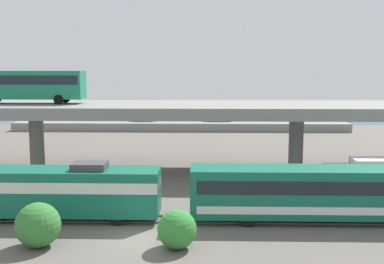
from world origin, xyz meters
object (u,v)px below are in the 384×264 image
(train_locomotive, at_px, (44,189))
(train_coach_lead, at_px, (351,192))
(parked_car_1, at_px, (187,115))
(parked_car_6, at_px, (219,117))
(parked_car_3, at_px, (242,115))
(parked_car_7, at_px, (47,115))
(parked_car_0, at_px, (144,117))
(parked_car_2, at_px, (86,116))
(transit_bus_on_overpass, at_px, (26,84))
(service_truck_west, at_px, (368,175))
(parked_car_4, at_px, (306,115))
(parked_car_5, at_px, (298,116))

(train_locomotive, bearing_deg, train_coach_lead, -180.00)
(parked_car_1, distance_m, parked_car_6, 6.39)
(train_coach_lead, relative_size, parked_car_1, 5.34)
(parked_car_3, distance_m, parked_car_7, 35.35)
(train_locomotive, distance_m, parked_car_0, 49.59)
(train_coach_lead, bearing_deg, parked_car_7, -52.85)
(parked_car_0, height_order, parked_car_6, same)
(parked_car_0, relative_size, parked_car_6, 0.93)
(train_locomotive, xyz_separation_m, parked_car_2, (-9.77, 51.08, -0.02))
(transit_bus_on_overpass, bearing_deg, service_truck_west, 165.43)
(parked_car_4, distance_m, parked_car_6, 16.63)
(transit_bus_on_overpass, relative_size, parked_car_5, 2.91)
(train_locomotive, relative_size, parked_car_4, 3.54)
(parked_car_0, bearing_deg, parked_car_7, -4.58)
(transit_bus_on_overpass, relative_size, parked_car_2, 2.85)
(train_locomotive, relative_size, parked_car_0, 3.72)
(parked_car_0, xyz_separation_m, parked_car_5, (27.26, 1.50, -0.00))
(transit_bus_on_overpass, distance_m, parked_car_5, 50.08)
(parked_car_2, height_order, parked_car_5, same)
(train_locomotive, xyz_separation_m, train_coach_lead, (21.81, -0.00, -0.02))
(service_truck_west, distance_m, parked_car_4, 46.11)
(parked_car_4, bearing_deg, train_locomotive, -119.36)
(train_coach_lead, distance_m, transit_bus_on_overpass, 33.92)
(service_truck_west, relative_size, parked_car_0, 1.58)
(parked_car_2, xyz_separation_m, parked_car_3, (28.19, 2.45, 0.00))
(parked_car_1, relative_size, parked_car_7, 0.97)
(transit_bus_on_overpass, bearing_deg, train_coach_lead, 150.74)
(parked_car_3, bearing_deg, parked_car_4, 0.24)
(parked_car_6, height_order, parked_car_7, same)
(parked_car_1, bearing_deg, parked_car_6, 154.84)
(transit_bus_on_overpass, relative_size, parked_car_0, 2.78)
(parked_car_0, height_order, parked_car_1, same)
(parked_car_1, xyz_separation_m, parked_car_5, (19.89, -1.12, -0.00))
(transit_bus_on_overpass, xyz_separation_m, parked_car_7, (-9.68, 34.78, -6.97))
(transit_bus_on_overpass, xyz_separation_m, parked_car_2, (-2.62, 34.86, -6.97))
(parked_car_0, xyz_separation_m, parked_car_1, (7.37, 2.62, 0.00))
(train_locomotive, distance_m, parked_car_4, 61.47)
(parked_car_6, bearing_deg, parked_car_4, -165.77)
(service_truck_west, relative_size, parked_car_1, 1.60)
(service_truck_west, height_order, parked_car_5, service_truck_west)
(train_coach_lead, xyz_separation_m, parked_car_4, (8.32, 53.58, 0.00))
(train_coach_lead, xyz_separation_m, service_truck_west, (3.87, 7.69, -0.53))
(parked_car_2, bearing_deg, train_coach_lead, -58.27)
(parked_car_2, bearing_deg, transit_bus_on_overpass, -85.71)
(parked_car_2, xyz_separation_m, parked_car_4, (39.90, 2.50, 0.00))
(parked_car_1, relative_size, parked_car_5, 1.03)
(parked_car_2, relative_size, parked_car_4, 0.93)
(parked_car_1, xyz_separation_m, parked_car_3, (10.19, 1.32, -0.00))
(parked_car_2, bearing_deg, parked_car_5, 0.01)
(transit_bus_on_overpass, distance_m, parked_car_1, 39.75)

